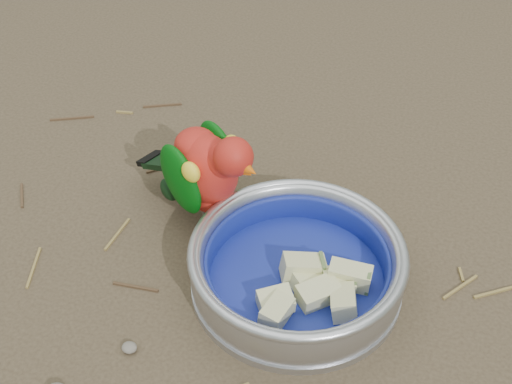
% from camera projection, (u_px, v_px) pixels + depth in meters
% --- Properties ---
extents(ground, '(60.00, 60.00, 0.00)m').
position_uv_depth(ground, '(308.00, 356.00, 0.75)').
color(ground, '#483B2A').
extents(food_bowl, '(0.24, 0.24, 0.02)m').
position_uv_depth(food_bowl, '(296.00, 282.00, 0.81)').
color(food_bowl, '#B2B2BA').
rests_on(food_bowl, ground).
extents(bowl_wall, '(0.24, 0.24, 0.04)m').
position_uv_depth(bowl_wall, '(297.00, 264.00, 0.79)').
color(bowl_wall, '#B2B2BA').
rests_on(bowl_wall, food_bowl).
extents(fruit_wedges, '(0.14, 0.14, 0.03)m').
position_uv_depth(fruit_wedges, '(297.00, 268.00, 0.80)').
color(fruit_wedges, beige).
rests_on(fruit_wedges, food_bowl).
extents(lory_parrot, '(0.20, 0.15, 0.15)m').
position_uv_depth(lory_parrot, '(208.00, 177.00, 0.85)').
color(lory_parrot, '#B32017').
rests_on(lory_parrot, ground).
extents(ground_debris, '(0.90, 0.80, 0.01)m').
position_uv_depth(ground_debris, '(300.00, 285.00, 0.81)').
color(ground_debris, olive).
rests_on(ground_debris, ground).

